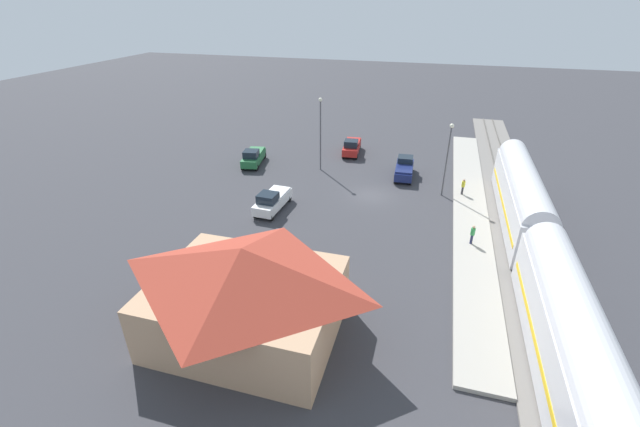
{
  "coord_description": "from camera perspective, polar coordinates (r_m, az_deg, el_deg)",
  "views": [
    {
      "loc": [
        -5.71,
        39.74,
        18.92
      ],
      "look_at": [
        3.59,
        7.22,
        1.0
      ],
      "focal_mm": 23.25,
      "sensor_mm": 36.0,
      "label": 1
    }
  ],
  "objects": [
    {
      "name": "pickup_green",
      "position": [
        52.78,
        -9.16,
        7.73
      ],
      "size": [
        2.88,
        5.66,
        2.14
      ],
      "color": "#236638",
      "rests_on": "ground"
    },
    {
      "name": "light_pole_near_platform",
      "position": [
        44.23,
        17.21,
        8.14
      ],
      "size": [
        0.44,
        0.44,
        7.75
      ],
      "color": "#515156",
      "rests_on": "ground"
    },
    {
      "name": "railway_track",
      "position": [
        44.75,
        24.97,
        0.23
      ],
      "size": [
        4.8,
        70.0,
        0.3
      ],
      "color": "slate",
      "rests_on": "ground"
    },
    {
      "name": "pickup_navy",
      "position": [
        49.46,
        11.54,
        6.12
      ],
      "size": [
        2.2,
        5.48,
        2.14
      ],
      "color": "navy",
      "rests_on": "ground"
    },
    {
      "name": "ground_plane",
      "position": [
        44.39,
        7.04,
        2.46
      ],
      "size": [
        200.0,
        200.0,
        0.0
      ],
      "primitive_type": "plane",
      "color": "#38383D"
    },
    {
      "name": "pickup_red",
      "position": [
        56.04,
        4.39,
        9.21
      ],
      "size": [
        2.46,
        5.56,
        2.14
      ],
      "color": "red",
      "rests_on": "ground"
    },
    {
      "name": "platform",
      "position": [
        44.16,
        19.93,
        0.97
      ],
      "size": [
        3.2,
        46.0,
        0.3
      ],
      "color": "#A8A399",
      "rests_on": "ground"
    },
    {
      "name": "passenger_train",
      "position": [
        26.34,
        31.28,
        -14.6
      ],
      "size": [
        2.93,
        55.99,
        4.98
      ],
      "color": "silver",
      "rests_on": "railway_track"
    },
    {
      "name": "pedestrian_on_platform",
      "position": [
        45.79,
        19.1,
        3.64
      ],
      "size": [
        0.36,
        0.36,
        1.71
      ],
      "color": "#333338",
      "rests_on": "platform"
    },
    {
      "name": "station_building",
      "position": [
        25.59,
        -10.21,
        -10.4
      ],
      "size": [
        11.61,
        9.46,
        6.24
      ],
      "color": "tan",
      "rests_on": "ground"
    },
    {
      "name": "light_pole_lot_center",
      "position": [
        49.18,
        0.06,
        11.9
      ],
      "size": [
        0.44,
        0.44,
        8.65
      ],
      "color": "#515156",
      "rests_on": "ground"
    },
    {
      "name": "pedestrian_waiting_far",
      "position": [
        36.86,
        20.26,
        -2.58
      ],
      "size": [
        0.36,
        0.36,
        1.71
      ],
      "color": "#23284C",
      "rests_on": "platform"
    },
    {
      "name": "pickup_white",
      "position": [
        40.96,
        -6.59,
        1.81
      ],
      "size": [
        2.23,
        5.49,
        2.14
      ],
      "color": "white",
      "rests_on": "ground"
    }
  ]
}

